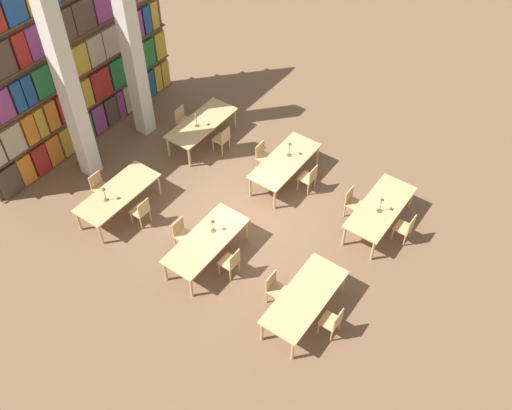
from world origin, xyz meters
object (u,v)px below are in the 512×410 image
object	(u,v)px
chair_0	(333,322)
chair_4	(231,262)
chair_2	(406,228)
chair_11	(183,120)
reading_table_2	(206,241)
desk_lamp_1	(213,223)
chair_3	(352,202)
desk_lamp_3	(104,192)
reading_table_5	(202,124)
chair_6	(309,178)
chair_5	(182,233)
chair_10	(223,139)
reading_table_3	(285,162)
reading_table_1	(380,208)
desk_lamp_0	(381,202)
reading_table_4	(118,194)
desk_lamp_2	(290,147)
reading_table_0	(305,298)
desk_lamp_4	(196,117)
pillar_center	(131,45)
chair_7	(263,156)
chair_1	(275,288)
pillar_left	(67,84)
chair_8	(141,211)
chair_9	(100,187)

from	to	relation	value
chair_0	chair_4	world-z (taller)	same
chair_2	chair_11	world-z (taller)	same
reading_table_2	desk_lamp_1	bearing A→B (deg)	6.21
chair_3	desk_lamp_3	size ratio (longest dim) A/B	1.90
reading_table_5	chair_6	bearing A→B (deg)	-88.51
chair_3	desk_lamp_3	xyz separation A→B (m)	(-3.90, 5.15, 0.58)
desk_lamp_3	reading_table_5	xyz separation A→B (m)	(3.93, 0.02, -0.38)
chair_5	chair_10	xyz separation A→B (m)	(3.50, 1.43, 0.00)
chair_4	reading_table_3	bearing A→B (deg)	12.52
chair_11	reading_table_1	bearing A→B (deg)	90.00
chair_6	desk_lamp_0	bearing A→B (deg)	-96.13
desk_lamp_3	reading_table_1	bearing A→B (deg)	-56.32
reading_table_4	chair_11	distance (m)	3.67
desk_lamp_2	reading_table_4	bearing A→B (deg)	143.02
chair_11	reading_table_0	bearing A→B (deg)	62.29
chair_4	desk_lamp_4	size ratio (longest dim) A/B	1.77
reading_table_2	chair_10	bearing A→B (deg)	32.38
pillar_center	desk_lamp_2	distance (m)	5.21
desk_lamp_3	desk_lamp_2	bearing A→B (deg)	-34.68
chair_2	chair_7	distance (m)	4.52
reading_table_1	chair_1	bearing A→B (deg)	165.68
pillar_left	reading_table_1	size ratio (longest dim) A/B	2.54
pillar_center	desk_lamp_0	distance (m)	8.04
chair_8	chair_7	bearing A→B (deg)	-20.76
pillar_left	chair_10	bearing A→B (deg)	-41.58
desk_lamp_1	chair_0	bearing A→B (deg)	-95.71
reading_table_4	chair_8	distance (m)	0.80
pillar_center	reading_table_4	size ratio (longest dim) A/B	2.54
chair_4	reading_table_3	size ratio (longest dim) A/B	0.37
reading_table_5	desk_lamp_4	bearing A→B (deg)	-178.41
chair_6	chair_10	distance (m)	2.96
chair_4	reading_table_4	xyz separation A→B (m)	(-0.06, 3.70, 0.20)
chair_1	reading_table_4	xyz separation A→B (m)	(-0.06, 5.00, 0.20)
chair_3	chair_8	distance (m)	5.58
chair_7	desk_lamp_3	size ratio (longest dim) A/B	1.90
chair_0	chair_2	bearing A→B (deg)	-2.04
chair_8	reading_table_5	world-z (taller)	chair_8
chair_7	chair_9	size ratio (longest dim) A/B	1.00
desk_lamp_0	chair_7	size ratio (longest dim) A/B	0.55
chair_6	chair_7	distance (m)	1.55
chair_7	chair_9	xyz separation A→B (m)	(-3.62, 2.92, 0.00)
desk_lamp_0	chair_9	xyz separation A→B (m)	(-3.37, 6.71, -0.59)
pillar_center	chair_10	world-z (taller)	pillar_center
reading_table_5	chair_10	bearing A→B (deg)	-88.67
reading_table_2	chair_7	world-z (taller)	chair_7
chair_2	reading_table_2	xyz separation A→B (m)	(-3.43, 3.74, 0.20)
desk_lamp_1	desk_lamp_4	world-z (taller)	desk_lamp_4
reading_table_4	desk_lamp_3	xyz separation A→B (m)	(-0.38, 0.03, 0.38)
reading_table_0	chair_2	bearing A→B (deg)	-14.69
reading_table_1	chair_6	distance (m)	2.21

